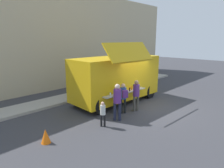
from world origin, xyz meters
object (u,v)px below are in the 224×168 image
object	(u,v)px
customer_mid_with_backpack	(123,95)
customer_rear_waiting	(117,99)
food_truck_main	(117,78)
traffic_cone_orange	(46,136)
child_near_queue	(103,112)
trash_bin	(126,80)
customer_front_ordering	(136,93)

from	to	relation	value
customer_mid_with_backpack	customer_rear_waiting	bearing A→B (deg)	140.16
food_truck_main	customer_mid_with_backpack	xyz separation A→B (m)	(-1.28, -1.63, -0.53)
food_truck_main	traffic_cone_orange	bearing A→B (deg)	-162.05
customer_rear_waiting	customer_mid_with_backpack	bearing A→B (deg)	-11.26
food_truck_main	child_near_queue	bearing A→B (deg)	-144.24
food_truck_main	trash_bin	size ratio (longest dim) A/B	5.78
food_truck_main	child_near_queue	size ratio (longest dim) A/B	4.99
trash_bin	customer_rear_waiting	xyz separation A→B (m)	(-5.93, -4.33, 0.57)
food_truck_main	customer_mid_with_backpack	size ratio (longest dim) A/B	3.60
food_truck_main	child_near_queue	distance (m)	3.81
traffic_cone_orange	customer_front_ordering	size ratio (longest dim) A/B	0.32
trash_bin	customer_mid_with_backpack	world-z (taller)	customer_mid_with_backpack
traffic_cone_orange	customer_front_ordering	xyz separation A→B (m)	(5.07, -0.37, 0.74)
customer_rear_waiting	child_near_queue	bearing A→B (deg)	146.53
traffic_cone_orange	customer_mid_with_backpack	xyz separation A→B (m)	(4.31, -0.12, 0.70)
trash_bin	child_near_queue	bearing A→B (deg)	-147.75
trash_bin	customer_mid_with_backpack	size ratio (longest dim) A/B	0.62
food_truck_main	child_near_queue	world-z (taller)	food_truck_main
food_truck_main	customer_rear_waiting	size ratio (longest dim) A/B	3.22
traffic_cone_orange	trash_bin	distance (m)	10.12
customer_front_ordering	traffic_cone_orange	bearing A→B (deg)	102.35
trash_bin	customer_rear_waiting	distance (m)	7.37
traffic_cone_orange	child_near_queue	xyz separation A→B (m)	(2.47, -0.51, 0.41)
traffic_cone_orange	child_near_queue	size ratio (longest dim) A/B	0.48
food_truck_main	customer_rear_waiting	distance (m)	2.99
food_truck_main	child_near_queue	xyz separation A→B (m)	(-3.12, -2.03, -0.82)
customer_rear_waiting	trash_bin	bearing A→B (deg)	1.83
customer_front_ordering	customer_mid_with_backpack	world-z (taller)	customer_front_ordering
food_truck_main	trash_bin	world-z (taller)	food_truck_main
trash_bin	child_near_queue	size ratio (longest dim) A/B	0.86
customer_front_ordering	customer_rear_waiting	distance (m)	1.65
food_truck_main	trash_bin	xyz separation A→B (m)	(3.77, 2.32, -1.01)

